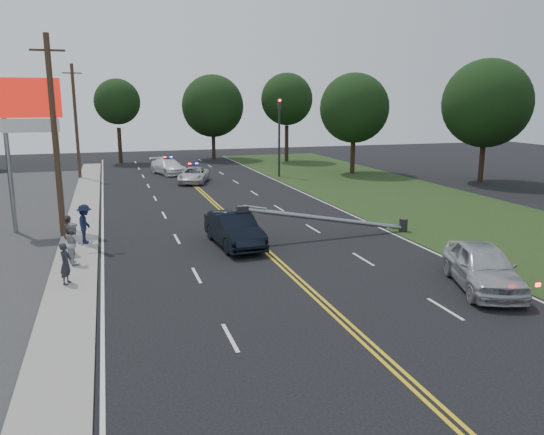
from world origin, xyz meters
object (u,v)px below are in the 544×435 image
object	(u,v)px
emergency_a	(194,175)
bystander_d	(69,235)
emergency_b	(168,166)
bystander_a	(66,263)
crashed_sedan	(234,229)
traffic_signal	(279,131)
fallen_streetlight	(336,219)
bystander_c	(85,224)
utility_pole_mid	(55,138)
utility_pole_far	(76,121)
bystander_b	(74,243)
pylon_sign	(30,118)
waiting_sedan	(483,267)

from	to	relation	value
emergency_a	bystander_d	xyz separation A→B (m)	(-8.85, -20.38, 0.36)
emergency_b	bystander_a	size ratio (longest dim) A/B	3.20
crashed_sedan	bystander_d	distance (m)	7.48
traffic_signal	fallen_streetlight	bearing A→B (deg)	-100.59
fallen_streetlight	bystander_c	size ratio (longest dim) A/B	4.93
fallen_streetlight	utility_pole_mid	world-z (taller)	utility_pole_mid
bystander_a	bystander_c	distance (m)	5.98
utility_pole_far	bystander_a	bearing A→B (deg)	-88.77
bystander_b	utility_pole_mid	bearing A→B (deg)	-5.29
pylon_sign	utility_pole_far	xyz separation A→B (m)	(1.30, 20.00, -0.91)
utility_pole_mid	utility_pole_far	size ratio (longest dim) A/B	1.00
fallen_streetlight	bystander_c	world-z (taller)	bystander_c
emergency_b	utility_pole_mid	bearing A→B (deg)	-126.16
pylon_sign	bystander_c	world-z (taller)	pylon_sign
pylon_sign	crashed_sedan	xyz separation A→B (m)	(9.30, -6.08, -5.18)
pylon_sign	emergency_b	distance (m)	23.34
bystander_c	bystander_a	bearing A→B (deg)	-174.86
utility_pole_mid	emergency_a	size ratio (longest dim) A/B	2.14
utility_pole_mid	emergency_b	distance (m)	24.51
bystander_c	bystander_d	bearing A→B (deg)	170.79
utility_pole_mid	bystander_b	world-z (taller)	utility_pole_mid
utility_pole_mid	pylon_sign	bearing A→B (deg)	123.02
waiting_sedan	pylon_sign	bearing A→B (deg)	158.94
fallen_streetlight	waiting_sedan	xyz separation A→B (m)	(2.04, -8.63, -0.08)
utility_pole_mid	bystander_a	xyz separation A→B (m)	(0.64, -7.84, -4.17)
emergency_b	bystander_b	bearing A→B (deg)	-121.19
utility_pole_mid	crashed_sedan	distance (m)	9.94
bystander_b	bystander_d	xyz separation A→B (m)	(-0.29, 1.57, 0.01)
bystander_a	bystander_b	bearing A→B (deg)	16.63
fallen_streetlight	traffic_signal	bearing A→B (deg)	79.41
emergency_b	bystander_a	world-z (taller)	bystander_a
bystander_b	bystander_a	bearing A→B (deg)	161.83
waiting_sedan	bystander_c	bearing A→B (deg)	163.13
utility_pole_far	waiting_sedan	xyz separation A→B (m)	(15.43, -34.63, -4.25)
fallen_streetlight	utility_pole_mid	bearing A→B (deg)	163.36
utility_pole_far	bystander_d	xyz separation A→B (m)	(0.53, -25.68, -4.07)
traffic_signal	crashed_sedan	world-z (taller)	traffic_signal
utility_pole_mid	bystander_c	xyz separation A→B (m)	(1.16, -1.88, -4.01)
pylon_sign	emergency_b	size ratio (longest dim) A/B	1.57
emergency_a	bystander_a	bearing A→B (deg)	-90.94
utility_pole_far	emergency_b	world-z (taller)	utility_pole_far
pylon_sign	waiting_sedan	world-z (taller)	pylon_sign
traffic_signal	utility_pole_mid	distance (m)	25.12
emergency_b	emergency_a	bearing A→B (deg)	-93.65
pylon_sign	bystander_d	world-z (taller)	pylon_sign
pylon_sign	bystander_d	xyz separation A→B (m)	(1.83, -5.68, -4.98)
traffic_signal	utility_pole_mid	bearing A→B (deg)	-134.20
emergency_a	bystander_d	distance (m)	22.22
fallen_streetlight	utility_pole_far	xyz separation A→B (m)	(-13.39, 26.00, 4.17)
utility_pole_far	crashed_sedan	world-z (taller)	utility_pole_far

